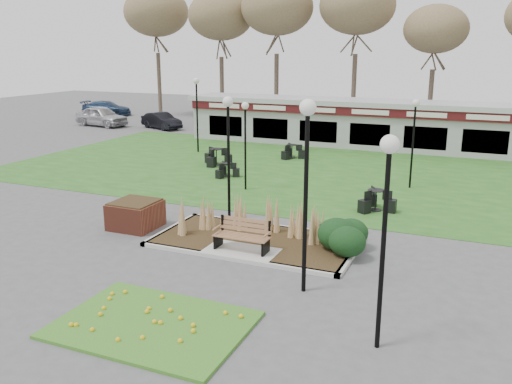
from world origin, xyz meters
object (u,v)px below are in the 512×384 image
at_px(lamp_post_near_left, 307,154).
at_px(bistro_set_b, 216,159).
at_px(lamp_post_near_right, 386,197).
at_px(bistro_set_c, 292,154).
at_px(bistro_set_d, 375,203).
at_px(food_pavilion, 375,124).
at_px(lamp_post_far_right, 414,124).
at_px(lamp_post_mid_left, 245,126).
at_px(bistro_set_a, 226,172).
at_px(lamp_post_far_left, 197,98).
at_px(brick_planter, 136,214).
at_px(car_black, 161,121).
at_px(lamp_post_mid_right, 228,131).
at_px(car_blue, 107,108).
at_px(park_bench, 243,235).
at_px(car_silver, 101,116).

height_order(lamp_post_near_left, bistro_set_b, lamp_post_near_left).
bearing_deg(lamp_post_near_right, bistro_set_c, 114.59).
xyz_separation_m(lamp_post_near_left, bistro_set_d, (0.29, 7.79, -3.25)).
xyz_separation_m(food_pavilion, lamp_post_far_right, (3.52, -9.63, 1.37)).
bearing_deg(lamp_post_mid_left, bistro_set_a, 134.85).
distance_m(bistro_set_b, bistro_set_d, 10.67).
distance_m(lamp_post_far_right, lamp_post_far_left, 13.39).
bearing_deg(lamp_post_near_left, lamp_post_far_right, 85.14).
distance_m(brick_planter, food_pavilion, 19.49).
bearing_deg(lamp_post_near_left, lamp_post_mid_left, 122.45).
xyz_separation_m(lamp_post_mid_left, car_black, (-13.58, 14.43, -2.16)).
xyz_separation_m(lamp_post_mid_right, lamp_post_far_left, (-7.40, 10.98, -0.03)).
xyz_separation_m(car_black, car_blue, (-9.38, 5.38, 0.04)).
bearing_deg(bistro_set_c, lamp_post_far_left, -175.98).
bearing_deg(brick_planter, park_bench, -9.69).
height_order(lamp_post_mid_right, lamp_post_far_left, lamp_post_mid_right).
bearing_deg(lamp_post_far_left, bistro_set_d, -33.27).
bearing_deg(food_pavilion, car_blue, 164.86).
bearing_deg(lamp_post_far_left, lamp_post_mid_left, -48.20).
height_order(lamp_post_far_right, lamp_post_far_left, lamp_post_far_left).
relative_size(park_bench, car_blue, 0.37).
relative_size(brick_planter, lamp_post_near_left, 0.31).
xyz_separation_m(park_bench, food_pavilion, (0.00, 19.71, 0.89)).
relative_size(lamp_post_mid_right, lamp_post_far_left, 1.01).
distance_m(lamp_post_mid_right, lamp_post_far_left, 13.25).
distance_m(lamp_post_far_right, car_silver, 27.55).
relative_size(park_bench, bistro_set_c, 1.20).
height_order(park_bench, bistro_set_a, park_bench).
bearing_deg(lamp_post_near_left, car_blue, 134.97).
distance_m(bistro_set_b, bistro_set_c, 4.49).
bearing_deg(bistro_set_c, lamp_post_mid_right, -81.87).
relative_size(lamp_post_near_left, car_black, 1.29).
bearing_deg(lamp_post_near_right, car_blue, 135.25).
bearing_deg(lamp_post_near_right, bistro_set_b, 127.46).
bearing_deg(car_blue, bistro_set_c, -130.31).
height_order(lamp_post_near_left, bistro_set_c, lamp_post_near_left).
bearing_deg(lamp_post_far_right, car_silver, 157.16).
relative_size(food_pavilion, lamp_post_near_left, 5.06).
xyz_separation_m(lamp_post_mid_left, car_silver, (-18.76, 13.81, -2.00)).
distance_m(brick_planter, lamp_post_far_left, 14.32).
height_order(lamp_post_far_left, car_black, lamp_post_far_left).
relative_size(bistro_set_a, car_silver, 0.27).
xyz_separation_m(bistro_set_b, car_silver, (-15.21, 9.69, 0.47)).
bearing_deg(food_pavilion, bistro_set_a, -114.25).
height_order(lamp_post_far_right, bistro_set_d, lamp_post_far_right).
relative_size(brick_planter, bistro_set_a, 1.23).
bearing_deg(lamp_post_mid_left, lamp_post_near_right, -53.88).
distance_m(bistro_set_c, bistro_set_d, 10.47).
bearing_deg(car_silver, bistro_set_b, -114.01).
bearing_deg(car_blue, lamp_post_far_left, -138.91).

